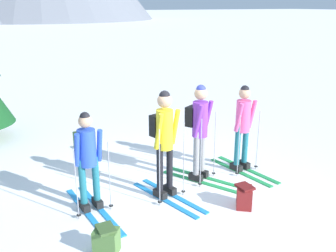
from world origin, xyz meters
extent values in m
plane|color=white|center=(0.00, 0.00, 0.00)|extent=(400.00, 400.00, 0.00)
cube|color=#1E84D1|center=(-1.41, -0.19, 0.01)|extent=(0.26, 1.79, 0.02)
cube|color=#1E84D1|center=(-1.62, -0.21, 0.01)|extent=(0.26, 1.79, 0.02)
cube|color=black|center=(-1.41, -0.09, 0.08)|extent=(0.13, 0.27, 0.12)
cylinder|color=#1E6B7A|center=(-1.41, -0.09, 0.51)|extent=(0.11, 0.11, 0.77)
cube|color=black|center=(-1.63, -0.11, 0.08)|extent=(0.13, 0.27, 0.12)
cylinder|color=#1E6B7A|center=(-1.63, -0.11, 0.51)|extent=(0.11, 0.11, 0.77)
cylinder|color=blue|center=(-1.52, -0.10, 1.06)|extent=(0.28, 0.28, 0.58)
sphere|color=tan|center=(-1.52, -0.10, 1.49)|extent=(0.21, 0.21, 0.21)
sphere|color=black|center=(-1.52, -0.10, 1.55)|extent=(0.16, 0.16, 0.16)
cylinder|color=blue|center=(-1.34, -0.14, 1.08)|extent=(0.10, 0.20, 0.55)
cylinder|color=blue|center=(-1.70, -0.18, 1.08)|extent=(0.10, 0.20, 0.55)
cylinder|color=#A5A5AD|center=(-1.24, -0.26, 0.58)|extent=(0.02, 0.02, 1.16)
cylinder|color=black|center=(-1.24, -0.26, 0.06)|extent=(0.07, 0.07, 0.01)
cylinder|color=#A5A5AD|center=(-1.78, -0.31, 0.58)|extent=(0.02, 0.02, 1.16)
cylinder|color=black|center=(-1.78, -0.31, 0.06)|extent=(0.07, 0.07, 0.01)
cube|color=#4C7238|center=(-1.54, 0.07, 1.09)|extent=(0.27, 0.18, 0.36)
cube|color=#1E84D1|center=(-0.13, -0.33, 0.01)|extent=(0.51, 1.57, 0.02)
cube|color=#1E84D1|center=(-0.35, -0.38, 0.01)|extent=(0.51, 1.57, 0.02)
cube|color=black|center=(-0.16, -0.23, 0.08)|extent=(0.17, 0.28, 0.12)
cylinder|color=black|center=(-0.16, -0.23, 0.56)|extent=(0.11, 0.11, 0.88)
cube|color=black|center=(-0.37, -0.29, 0.08)|extent=(0.17, 0.28, 0.12)
cylinder|color=black|center=(-0.37, -0.29, 0.56)|extent=(0.11, 0.11, 0.88)
cylinder|color=yellow|center=(-0.27, -0.26, 1.22)|extent=(0.28, 0.28, 0.66)
sphere|color=tan|center=(-0.27, -0.26, 1.70)|extent=(0.24, 0.24, 0.24)
sphere|color=black|center=(-0.27, -0.26, 1.77)|extent=(0.18, 0.18, 0.18)
cylinder|color=yellow|center=(-0.08, -0.27, 1.23)|extent=(0.13, 0.22, 0.63)
cylinder|color=yellow|center=(-0.43, -0.36, 1.23)|extent=(0.13, 0.22, 0.63)
cylinder|color=#A5A5AD|center=(0.04, -0.36, 0.66)|extent=(0.02, 0.02, 1.33)
cylinder|color=black|center=(0.04, -0.36, 0.06)|extent=(0.07, 0.07, 0.01)
cylinder|color=#A5A5AD|center=(-0.48, -0.50, 0.66)|extent=(0.02, 0.02, 1.33)
cylinder|color=black|center=(-0.48, -0.50, 0.06)|extent=(0.07, 0.07, 0.01)
cube|color=black|center=(-0.31, -0.09, 1.25)|extent=(0.29, 0.22, 0.36)
cube|color=green|center=(0.74, 0.01, 0.01)|extent=(0.88, 1.46, 0.02)
cube|color=green|center=(0.55, -0.09, 0.01)|extent=(0.88, 1.46, 0.02)
cube|color=black|center=(0.69, 0.10, 0.08)|extent=(0.22, 0.28, 0.12)
cylinder|color=gray|center=(0.69, 0.10, 0.55)|extent=(0.11, 0.11, 0.86)
cube|color=black|center=(0.50, -0.01, 0.08)|extent=(0.22, 0.28, 0.12)
cylinder|color=gray|center=(0.50, -0.01, 0.55)|extent=(0.11, 0.11, 0.86)
cylinder|color=purple|center=(0.60, 0.05, 1.19)|extent=(0.28, 0.28, 0.65)
sphere|color=tan|center=(0.60, 0.05, 1.66)|extent=(0.23, 0.23, 0.23)
sphere|color=#2D389E|center=(0.60, 0.05, 1.73)|extent=(0.18, 0.18, 0.18)
cylinder|color=purple|center=(0.78, 0.08, 1.21)|extent=(0.17, 0.22, 0.61)
cylinder|color=purple|center=(0.47, -0.09, 1.21)|extent=(0.17, 0.22, 0.61)
cylinder|color=#A5A5AD|center=(0.92, 0.02, 0.65)|extent=(0.02, 0.02, 1.30)
cylinder|color=black|center=(0.92, 0.02, 0.06)|extent=(0.07, 0.07, 0.01)
cylinder|color=#A5A5AD|center=(0.45, -0.24, 0.65)|extent=(0.02, 0.02, 1.30)
cylinder|color=black|center=(0.45, -0.24, 0.06)|extent=(0.07, 0.07, 0.01)
cube|color=black|center=(0.51, 0.19, 1.22)|extent=(0.31, 0.27, 0.36)
cube|color=green|center=(1.69, -0.04, 0.01)|extent=(0.35, 1.57, 0.02)
cube|color=green|center=(1.47, -0.08, 0.01)|extent=(0.35, 1.57, 0.02)
cube|color=black|center=(1.67, 0.06, 0.08)|extent=(0.15, 0.27, 0.12)
cylinder|color=#1E6B7A|center=(1.67, 0.06, 0.53)|extent=(0.11, 0.11, 0.81)
cube|color=black|center=(1.45, 0.02, 0.08)|extent=(0.15, 0.27, 0.12)
cylinder|color=#1E6B7A|center=(1.45, 0.02, 0.53)|extent=(0.11, 0.11, 0.81)
cylinder|color=#E55193|center=(1.56, 0.04, 1.12)|extent=(0.28, 0.28, 0.61)
sphere|color=tan|center=(1.56, 0.04, 1.57)|extent=(0.22, 0.22, 0.22)
sphere|color=black|center=(1.56, 0.04, 1.64)|extent=(0.17, 0.17, 0.17)
cylinder|color=#E55193|center=(1.75, 0.01, 1.14)|extent=(0.11, 0.21, 0.58)
cylinder|color=#E55193|center=(1.39, -0.05, 1.14)|extent=(0.11, 0.21, 0.58)
cylinder|color=#A5A5AD|center=(1.86, -0.09, 0.61)|extent=(0.02, 0.02, 1.22)
cylinder|color=black|center=(1.86, -0.09, 0.06)|extent=(0.07, 0.07, 0.01)
cylinder|color=#A5A5AD|center=(1.33, -0.18, 0.61)|extent=(0.02, 0.02, 1.22)
cylinder|color=black|center=(1.33, -0.18, 0.06)|extent=(0.07, 0.07, 0.01)
cube|color=#4C7238|center=(-1.65, -1.29, 0.17)|extent=(0.40, 0.39, 0.34)
cube|color=#39562A|center=(-1.65, -1.29, 0.36)|extent=(0.22, 0.28, 0.04)
cube|color=maroon|center=(0.73, -1.17, 0.17)|extent=(0.38, 0.40, 0.34)
cube|color=maroon|center=(0.73, -1.17, 0.36)|extent=(0.22, 0.28, 0.04)
camera|label=1|loc=(-2.84, -5.46, 3.16)|focal=40.09mm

